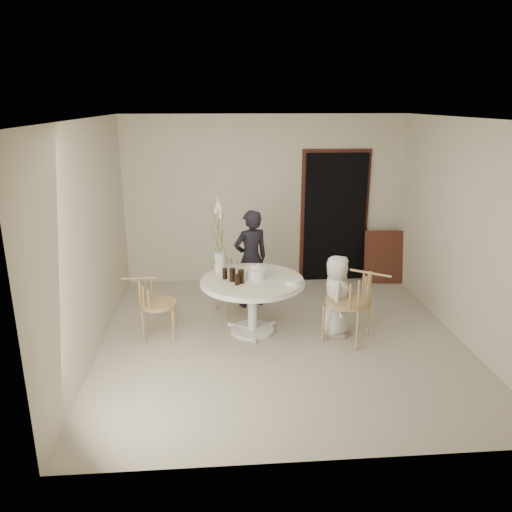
{
  "coord_description": "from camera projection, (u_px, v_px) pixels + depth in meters",
  "views": [
    {
      "loc": [
        -0.78,
        -5.68,
        2.89
      ],
      "look_at": [
        -0.3,
        0.3,
        1.02
      ],
      "focal_mm": 35.0,
      "sensor_mm": 36.0,
      "label": 1
    }
  ],
  "objects": [
    {
      "name": "cola_tumbler_a",
      "position": [
        241.0,
        276.0,
        6.16
      ],
      "size": [
        0.08,
        0.08,
        0.17
      ],
      "primitive_type": "cylinder",
      "rotation": [
        0.0,
        0.0,
        -0.07
      ],
      "color": "black",
      "rests_on": "table"
    },
    {
      "name": "cola_tumbler_b",
      "position": [
        237.0,
        279.0,
        6.1
      ],
      "size": [
        0.07,
        0.07,
        0.14
      ],
      "primitive_type": "cylinder",
      "rotation": [
        0.0,
        0.0,
        -0.16
      ],
      "color": "black",
      "rests_on": "table"
    },
    {
      "name": "room_shell",
      "position": [
        284.0,
        214.0,
        5.84
      ],
      "size": [
        4.5,
        4.5,
        4.5
      ],
      "color": "beige",
      "rests_on": "ground"
    },
    {
      "name": "girl",
      "position": [
        251.0,
        259.0,
        7.16
      ],
      "size": [
        0.61,
        0.51,
        1.43
      ],
      "primitive_type": "imported",
      "rotation": [
        0.0,
        0.0,
        3.52
      ],
      "color": "black",
      "rests_on": "ground"
    },
    {
      "name": "table",
      "position": [
        252.0,
        287.0,
        6.35
      ],
      "size": [
        1.33,
        1.33,
        0.73
      ],
      "color": "white",
      "rests_on": "ground"
    },
    {
      "name": "birthday_cake",
      "position": [
        255.0,
        273.0,
        6.34
      ],
      "size": [
        0.27,
        0.27,
        0.18
      ],
      "rotation": [
        0.0,
        0.0,
        0.31
      ],
      "color": "white",
      "rests_on": "table"
    },
    {
      "name": "door_trim",
      "position": [
        334.0,
        214.0,
        8.2
      ],
      "size": [
        1.12,
        0.03,
        2.22
      ],
      "primitive_type": "cube",
      "color": "#592D1E",
      "rests_on": "ground"
    },
    {
      "name": "boy",
      "position": [
        336.0,
        296.0,
        6.29
      ],
      "size": [
        0.43,
        0.58,
        1.07
      ],
      "primitive_type": "imported",
      "rotation": [
        0.0,
        0.0,
        1.37
      ],
      "color": "white",
      "rests_on": "ground"
    },
    {
      "name": "chair_right",
      "position": [
        358.0,
        296.0,
        6.08
      ],
      "size": [
        0.72,
        0.71,
        0.95
      ],
      "rotation": [
        0.0,
        0.0,
        -2.18
      ],
      "color": "tan",
      "rests_on": "ground"
    },
    {
      "name": "ground",
      "position": [
        281.0,
        339.0,
        6.32
      ],
      "size": [
        4.5,
        4.5,
        0.0
      ],
      "primitive_type": "plane",
      "color": "#BCB4A1",
      "rests_on": "ground"
    },
    {
      "name": "cola_tumbler_c",
      "position": [
        225.0,
        274.0,
        6.31
      ],
      "size": [
        0.06,
        0.06,
        0.14
      ],
      "primitive_type": "cylinder",
      "rotation": [
        0.0,
        0.0,
        0.01
      ],
      "color": "black",
      "rests_on": "table"
    },
    {
      "name": "chair_left",
      "position": [
        149.0,
        298.0,
        6.26
      ],
      "size": [
        0.5,
        0.46,
        0.81
      ],
      "rotation": [
        0.0,
        0.0,
        1.6
      ],
      "color": "tan",
      "rests_on": "ground"
    },
    {
      "name": "cola_tumbler_d",
      "position": [
        233.0,
        275.0,
        6.22
      ],
      "size": [
        0.1,
        0.1,
        0.17
      ],
      "primitive_type": "cylinder",
      "rotation": [
        0.0,
        0.0,
        0.34
      ],
      "color": "black",
      "rests_on": "table"
    },
    {
      "name": "plate_stack",
      "position": [
        293.0,
        282.0,
        6.14
      ],
      "size": [
        0.24,
        0.24,
        0.05
      ],
      "primitive_type": "cylinder",
      "rotation": [
        0.0,
        0.0,
        -0.21
      ],
      "color": "white",
      "rests_on": "table"
    },
    {
      "name": "chair_far",
      "position": [
        229.0,
        277.0,
        7.07
      ],
      "size": [
        0.53,
        0.55,
        0.77
      ],
      "rotation": [
        0.0,
        0.0,
        0.38
      ],
      "color": "tan",
      "rests_on": "ground"
    },
    {
      "name": "flower_vase",
      "position": [
        220.0,
        246.0,
        6.44
      ],
      "size": [
        0.15,
        0.15,
        1.03
      ],
      "rotation": [
        0.0,
        0.0,
        0.07
      ],
      "color": "silver",
      "rests_on": "table"
    },
    {
      "name": "doorway",
      "position": [
        335.0,
        218.0,
        8.18
      ],
      "size": [
        1.0,
        0.1,
        2.1
      ],
      "primitive_type": "cube",
      "color": "black",
      "rests_on": "ground"
    },
    {
      "name": "picture_frame",
      "position": [
        384.0,
        257.0,
        8.2
      ],
      "size": [
        0.66,
        0.24,
        0.86
      ],
      "primitive_type": "cube",
      "rotation": [
        -0.17,
        0.0,
        -0.08
      ],
      "color": "#592D1E",
      "rests_on": "ground"
    }
  ]
}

